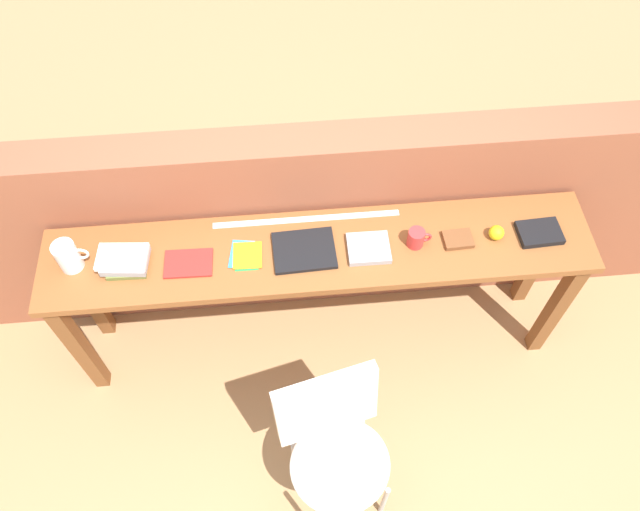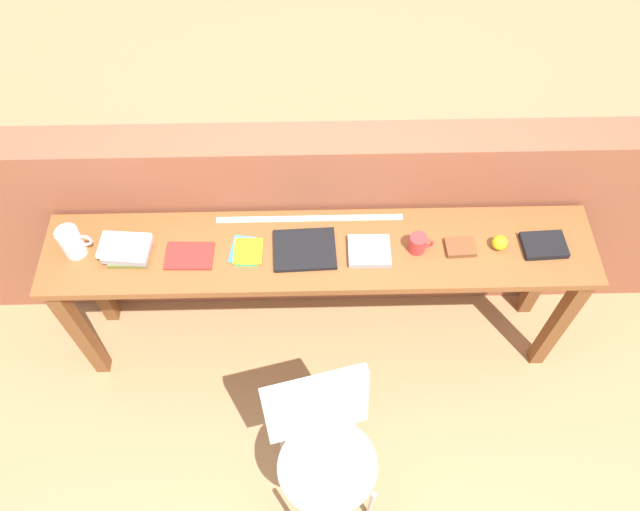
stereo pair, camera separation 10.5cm
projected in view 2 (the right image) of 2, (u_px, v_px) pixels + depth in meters
name	position (u px, v px, depth m)	size (l,w,h in m)	color
ground_plane	(321.00, 386.00, 3.37)	(40.00, 40.00, 0.00)	tan
brick_wall_back	(318.00, 223.00, 3.21)	(6.00, 0.20, 1.24)	#935138
sideboard	(320.00, 265.00, 2.92)	(2.50, 0.44, 0.88)	brown
chair_white_moulded	(324.00, 445.00, 2.67)	(0.53, 0.54, 0.89)	silver
pitcher_white	(72.00, 242.00, 2.73)	(0.14, 0.10, 0.18)	white
book_stack_leftmost	(127.00, 249.00, 2.75)	(0.23, 0.17, 0.07)	olive
magazine_cycling	(189.00, 256.00, 2.77)	(0.21, 0.15, 0.01)	red
pamphlet_pile_colourful	(246.00, 251.00, 2.79)	(0.15, 0.17, 0.01)	green
book_open_centre	(305.00, 250.00, 2.79)	(0.28, 0.22, 0.02)	black
book_grey_hardcover	(369.00, 251.00, 2.78)	(0.19, 0.17, 0.03)	#9E9EA3
mug	(418.00, 243.00, 2.76)	(0.11, 0.08, 0.09)	red
leather_journal_brown	(460.00, 247.00, 2.79)	(0.13, 0.10, 0.02)	brown
sports_ball_small	(500.00, 243.00, 2.78)	(0.07, 0.07, 0.07)	yellow
book_repair_rightmost	(544.00, 245.00, 2.80)	(0.19, 0.14, 0.03)	black
ruler_metal_back_edge	(310.00, 218.00, 2.89)	(0.87, 0.03, 0.00)	silver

